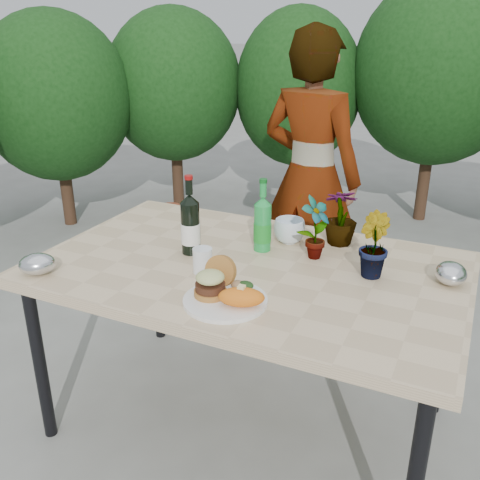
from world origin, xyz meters
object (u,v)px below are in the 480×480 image
at_px(person, 310,178).
at_px(dinner_plate, 225,301).
at_px(patio_table, 249,278).
at_px(wine_bottle, 190,225).

bearing_deg(person, dinner_plate, 105.93).
distance_m(patio_table, wine_bottle, 0.31).
bearing_deg(person, wine_bottle, 91.64).
relative_size(wine_bottle, person, 0.20).
bearing_deg(wine_bottle, dinner_plate, -24.62).
relative_size(patio_table, person, 0.99).
height_order(patio_table, person, person).
distance_m(dinner_plate, wine_bottle, 0.45).
bearing_deg(dinner_plate, person, 96.86).
bearing_deg(wine_bottle, patio_table, 19.61).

